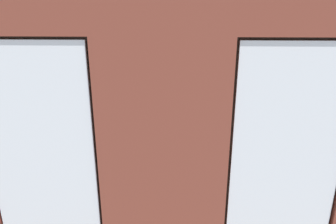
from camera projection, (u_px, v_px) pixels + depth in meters
ground_plane at (170, 158)px, 6.46m from camera, size 6.21×6.57×0.10m
brick_wall_with_windows at (163, 147)px, 3.17m from camera, size 5.61×0.30×3.25m
white_wall_right at (14, 77)px, 5.78m from camera, size 0.10×5.57×3.25m
couch_by_window at (157, 214)px, 4.22m from camera, size 1.91×0.87×0.80m
couch_left at (285, 150)px, 5.95m from camera, size 0.97×2.10×0.80m
coffee_table at (166, 141)px, 6.26m from camera, size 1.35×0.70×0.40m
cup_ceramic at (185, 134)px, 6.34m from camera, size 0.08×0.08×0.09m
table_plant_small at (157, 130)px, 6.29m from camera, size 0.17×0.17×0.25m
remote_silver at (166, 138)px, 6.24m from camera, size 0.07×0.18×0.02m
remote_black at (171, 140)px, 6.14m from camera, size 0.17×0.06×0.02m
media_console at (54, 131)px, 6.91m from camera, size 1.20×0.42×0.55m
tv_flatscreen at (50, 101)px, 6.68m from camera, size 1.13×0.20×0.78m
papasan_chair at (168, 102)px, 8.25m from camera, size 1.07×1.07×0.68m
potted_plant_near_tv at (63, 146)px, 5.84m from camera, size 0.41×0.41×0.72m
potted_plant_foreground_right at (88, 95)px, 8.41m from camera, size 0.49×0.49×0.82m
potted_plant_mid_room_small at (217, 133)px, 6.72m from camera, size 0.24×0.24×0.46m
potted_plant_between_couches at (268, 197)px, 4.14m from camera, size 1.06×0.88×1.27m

